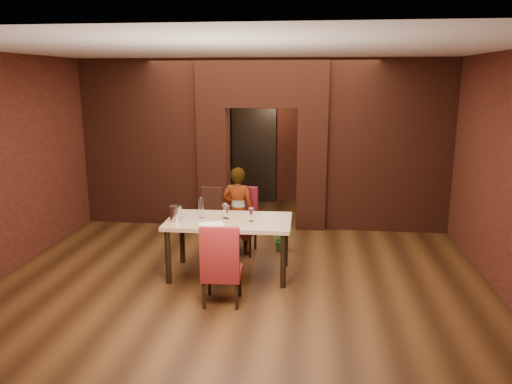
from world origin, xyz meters
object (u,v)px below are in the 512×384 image
dining_table (229,247)px  chair_near (222,263)px  person_seated (238,211)px  wine_glass_c (251,215)px  wine_bucket (176,213)px  chair_far (240,221)px  wine_glass_b (227,212)px  water_bottle (201,207)px  wine_glass_a (225,211)px  potted_plant (282,238)px

dining_table → chair_near: 0.96m
person_seated → wine_glass_c: (0.34, -0.96, 0.21)m
wine_bucket → dining_table: bearing=11.0°
person_seated → chair_far: bearing=-116.7°
wine_bucket → wine_glass_b: bearing=15.1°
dining_table → chair_far: size_ratio=1.66×
chair_near → person_seated: size_ratio=0.74×
chair_far → wine_bucket: bearing=-119.1°
dining_table → person_seated: size_ratio=1.24×
person_seated → water_bottle: (-0.41, -0.87, 0.27)m
person_seated → wine_bucket: person_seated is taller
chair_far → wine_glass_a: 0.98m
wine_glass_b → water_bottle: 0.39m
wine_glass_a → wine_bucket: (-0.67, -0.22, -0.00)m
wine_glass_c → water_bottle: bearing=172.8°
dining_table → chair_near: (0.07, -0.95, 0.12)m
person_seated → wine_glass_a: size_ratio=6.76×
wine_glass_a → potted_plant: (0.77, 1.06, -0.74)m
chair_far → person_seated: bearing=-117.9°
wine_glass_b → wine_bucket: 0.74m
wine_glass_c → wine_bucket: size_ratio=0.91×
dining_table → wine_glass_b: size_ratio=9.40×
wine_glass_c → person_seated: bearing=109.5°
wine_glass_c → dining_table: bearing=170.9°
person_seated → wine_bucket: 1.31m
chair_far → water_bottle: bearing=-110.0°
wine_glass_b → wine_glass_c: 0.38m
wine_glass_c → wine_bucket: 1.08m
chair_far → chair_near: bearing=-82.8°
person_seated → wine_glass_b: bearing=95.4°
wine_glass_a → person_seated: bearing=85.8°
chair_near → wine_glass_a: chair_near is taller
dining_table → wine_bucket: (-0.75, -0.14, 0.53)m
wine_glass_a → water_bottle: (-0.35, -0.03, 0.05)m
chair_near → wine_glass_b: chair_near is taller
dining_table → wine_glass_a: size_ratio=8.35×
dining_table → wine_glass_a: (-0.07, 0.07, 0.53)m
water_bottle → potted_plant: 1.76m
wine_glass_b → wine_bucket: wine_bucket is taller
chair_far → potted_plant: chair_far is taller
wine_glass_a → wine_glass_b: size_ratio=1.13×
wine_glass_a → chair_near: bearing=-82.1°
water_bottle → chair_far: bearing=64.3°
person_seated → wine_bucket: size_ratio=6.77×
chair_near → wine_glass_a: (-0.14, 1.02, 0.41)m
dining_table → water_bottle: bearing=173.0°
chair_near → person_seated: bearing=-90.4°
wine_glass_b → water_bottle: water_bottle is taller
wine_glass_b → potted_plant: size_ratio=0.45×
chair_near → potted_plant: 2.20m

